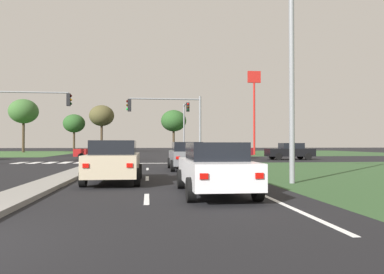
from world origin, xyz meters
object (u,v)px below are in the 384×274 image
object	(u,v)px
treeline_second	(74,124)
fastfood_pole_sign	(254,94)
street_lamp_near	(288,43)
car_white_sixth	(215,168)
car_navy_third	(107,149)
pedestrian_at_median	(118,146)
car_beige_second	(114,161)
treeline_near	(24,111)
car_maroon_near	(229,150)
traffic_signal_near_right	(172,116)
car_grey_fifth	(187,156)
car_black_eighth	(290,151)
traffic_signal_far_right	(185,120)
traffic_signal_near_left	(25,111)
treeline_fourth	(174,121)
car_red_fourth	(98,151)

from	to	relation	value
treeline_second	fastfood_pole_sign	bearing A→B (deg)	-34.81
street_lamp_near	car_white_sixth	bearing A→B (deg)	-140.29
car_navy_third	pedestrian_at_median	bearing A→B (deg)	105.82
car_beige_second	treeline_near	distance (m)	57.13
treeline_second	pedestrian_at_median	bearing A→B (deg)	-65.72
car_maroon_near	traffic_signal_near_right	bearing A→B (deg)	-36.66
pedestrian_at_median	car_navy_third	bearing A→B (deg)	-6.03
car_grey_fifth	street_lamp_near	size ratio (longest dim) A/B	0.47
car_navy_third	car_white_sixth	size ratio (longest dim) A/B	0.97
traffic_signal_near_right	fastfood_pole_sign	size ratio (longest dim) A/B	0.51
pedestrian_at_median	car_maroon_near	bearing A→B (deg)	-152.08
car_grey_fifth	street_lamp_near	bearing A→B (deg)	-67.92
fastfood_pole_sign	car_maroon_near	bearing A→B (deg)	-117.15
car_beige_second	fastfood_pole_sign	size ratio (longest dim) A/B	0.40
car_beige_second	car_maroon_near	bearing A→B (deg)	67.42
treeline_second	car_maroon_near	bearing A→B (deg)	-55.45
car_black_eighth	treeline_second	xyz separation A→B (m)	(-26.53, 35.42, 4.34)
traffic_signal_far_right	pedestrian_at_median	xyz separation A→B (m)	(-7.80, 7.23, -2.98)
traffic_signal_near_left	fastfood_pole_sign	size ratio (longest dim) A/B	0.49
car_grey_fifth	pedestrian_at_median	bearing A→B (deg)	102.60
car_beige_second	treeline_fourth	world-z (taller)	treeline_fourth
traffic_signal_near_left	traffic_signal_near_right	distance (m)	10.95
car_red_fourth	traffic_signal_near_left	size ratio (longest dim) A/B	0.75
car_beige_second	car_red_fourth	size ratio (longest dim) A/B	1.09
traffic_signal_near_right	car_maroon_near	bearing A→B (deg)	53.34
fastfood_pole_sign	car_grey_fifth	bearing A→B (deg)	-113.36
car_red_fourth	traffic_signal_near_right	distance (m)	9.70
traffic_signal_near_right	traffic_signal_far_right	xyz separation A→B (m)	(2.24, 11.67, 0.44)
fastfood_pole_sign	car_navy_third	bearing A→B (deg)	163.47
car_black_eighth	treeline_second	world-z (taller)	treeline_second
street_lamp_near	car_navy_third	bearing A→B (deg)	105.00
car_white_sixth	car_navy_third	bearing A→B (deg)	100.03
traffic_signal_near_right	treeline_second	size ratio (longest dim) A/B	0.86
car_beige_second	car_navy_third	world-z (taller)	car_beige_second
treeline_second	treeline_near	bearing A→B (deg)	-170.28
car_grey_fifth	treeline_fourth	bearing A→B (deg)	87.02
pedestrian_at_median	treeline_second	xyz separation A→B (m)	(-9.54, 21.16, 3.99)
car_navy_third	treeline_second	bearing A→B (deg)	-61.12
car_red_fourth	car_black_eighth	bearing A→B (deg)	-96.30
car_grey_fifth	pedestrian_at_median	size ratio (longest dim) A/B	2.74
car_maroon_near	pedestrian_at_median	size ratio (longest dim) A/B	2.77
car_white_sixth	fastfood_pole_sign	size ratio (longest dim) A/B	0.40
car_grey_fifth	treeline_near	bearing A→B (deg)	117.15
traffic_signal_far_right	street_lamp_near	xyz separation A→B (m)	(1.25, -27.01, 1.22)
car_red_fourth	treeline_second	xyz separation A→B (m)	(-8.64, 33.45, 4.34)
car_navy_third	traffic_signal_near_left	bearing A→B (deg)	83.34
traffic_signal_far_right	treeline_near	world-z (taller)	treeline_near
traffic_signal_near_right	fastfood_pole_sign	world-z (taller)	fastfood_pole_sign
traffic_signal_near_left	treeline_fourth	bearing A→B (deg)	70.64
treeline_near	street_lamp_near	bearing A→B (deg)	-63.54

